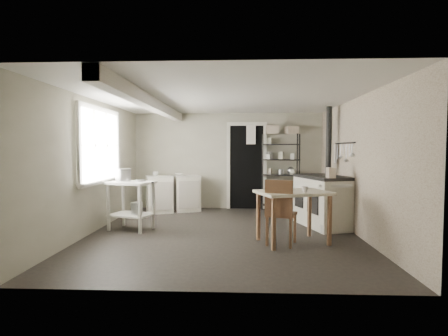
{
  "coord_description": "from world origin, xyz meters",
  "views": [
    {
      "loc": [
        0.27,
        -5.93,
        1.44
      ],
      "look_at": [
        0.0,
        0.3,
        1.1
      ],
      "focal_mm": 28.0,
      "sensor_mm": 36.0,
      "label": 1
    }
  ],
  "objects_px": {
    "stockpot": "(123,177)",
    "stove": "(323,203)",
    "shelf_rack": "(281,170)",
    "work_table": "(293,218)",
    "chair": "(281,212)",
    "base_cabinets": "(173,192)",
    "flour_sack": "(293,203)",
    "prep_table": "(131,207)"
  },
  "relations": [
    {
      "from": "stockpot",
      "to": "stove",
      "type": "height_order",
      "value": "stockpot"
    },
    {
      "from": "shelf_rack",
      "to": "stove",
      "type": "height_order",
      "value": "shelf_rack"
    },
    {
      "from": "work_table",
      "to": "chair",
      "type": "height_order",
      "value": "chair"
    },
    {
      "from": "work_table",
      "to": "shelf_rack",
      "type": "bearing_deg",
      "value": 86.94
    },
    {
      "from": "stockpot",
      "to": "shelf_rack",
      "type": "bearing_deg",
      "value": 34.45
    },
    {
      "from": "stockpot",
      "to": "work_table",
      "type": "relative_size",
      "value": 0.28
    },
    {
      "from": "base_cabinets",
      "to": "shelf_rack",
      "type": "bearing_deg",
      "value": -13.2
    },
    {
      "from": "chair",
      "to": "stove",
      "type": "bearing_deg",
      "value": 73.44
    },
    {
      "from": "stove",
      "to": "chair",
      "type": "xyz_separation_m",
      "value": [
        -0.92,
        -1.28,
        0.04
      ]
    },
    {
      "from": "stove",
      "to": "flour_sack",
      "type": "height_order",
      "value": "stove"
    },
    {
      "from": "chair",
      "to": "flour_sack",
      "type": "relative_size",
      "value": 2.04
    },
    {
      "from": "flour_sack",
      "to": "stove",
      "type": "bearing_deg",
      "value": -74.41
    },
    {
      "from": "stockpot",
      "to": "stove",
      "type": "distance_m",
      "value": 3.69
    },
    {
      "from": "stockpot",
      "to": "flour_sack",
      "type": "distance_m",
      "value": 3.75
    },
    {
      "from": "base_cabinets",
      "to": "stove",
      "type": "relative_size",
      "value": 1.05
    },
    {
      "from": "chair",
      "to": "base_cabinets",
      "type": "bearing_deg",
      "value": 147.96
    },
    {
      "from": "work_table",
      "to": "stove",
      "type": "bearing_deg",
      "value": 57.97
    },
    {
      "from": "stockpot",
      "to": "work_table",
      "type": "bearing_deg",
      "value": -15.42
    },
    {
      "from": "stockpot",
      "to": "chair",
      "type": "distance_m",
      "value": 2.9
    },
    {
      "from": "work_table",
      "to": "flour_sack",
      "type": "xyz_separation_m",
      "value": [
        0.37,
        2.49,
        -0.14
      ]
    },
    {
      "from": "stove",
      "to": "chair",
      "type": "bearing_deg",
      "value": -142.59
    },
    {
      "from": "shelf_rack",
      "to": "stove",
      "type": "distance_m",
      "value": 1.88
    },
    {
      "from": "stove",
      "to": "work_table",
      "type": "height_order",
      "value": "stove"
    },
    {
      "from": "flour_sack",
      "to": "shelf_rack",
      "type": "bearing_deg",
      "value": 117.91
    },
    {
      "from": "flour_sack",
      "to": "work_table",
      "type": "bearing_deg",
      "value": -98.51
    },
    {
      "from": "stove",
      "to": "flour_sack",
      "type": "xyz_separation_m",
      "value": [
        -0.37,
        1.31,
        -0.2
      ]
    },
    {
      "from": "prep_table",
      "to": "shelf_rack",
      "type": "bearing_deg",
      "value": 36.43
    },
    {
      "from": "prep_table",
      "to": "shelf_rack",
      "type": "height_order",
      "value": "shelf_rack"
    },
    {
      "from": "base_cabinets",
      "to": "flour_sack",
      "type": "height_order",
      "value": "base_cabinets"
    },
    {
      "from": "stockpot",
      "to": "base_cabinets",
      "type": "distance_m",
      "value": 1.94
    },
    {
      "from": "stockpot",
      "to": "prep_table",
      "type": "bearing_deg",
      "value": -16.42
    },
    {
      "from": "shelf_rack",
      "to": "stove",
      "type": "xyz_separation_m",
      "value": [
        0.58,
        -1.72,
        -0.51
      ]
    },
    {
      "from": "prep_table",
      "to": "chair",
      "type": "distance_m",
      "value": 2.7
    },
    {
      "from": "stove",
      "to": "base_cabinets",
      "type": "bearing_deg",
      "value": 138.57
    },
    {
      "from": "stove",
      "to": "chair",
      "type": "height_order",
      "value": "chair"
    },
    {
      "from": "prep_table",
      "to": "work_table",
      "type": "distance_m",
      "value": 2.85
    },
    {
      "from": "prep_table",
      "to": "chair",
      "type": "bearing_deg",
      "value": -18.45
    },
    {
      "from": "base_cabinets",
      "to": "chair",
      "type": "distance_m",
      "value": 3.45
    },
    {
      "from": "work_table",
      "to": "flour_sack",
      "type": "distance_m",
      "value": 2.52
    },
    {
      "from": "base_cabinets",
      "to": "work_table",
      "type": "height_order",
      "value": "base_cabinets"
    },
    {
      "from": "shelf_rack",
      "to": "flour_sack",
      "type": "distance_m",
      "value": 0.85
    },
    {
      "from": "stockpot",
      "to": "base_cabinets",
      "type": "relative_size",
      "value": 0.24
    }
  ]
}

